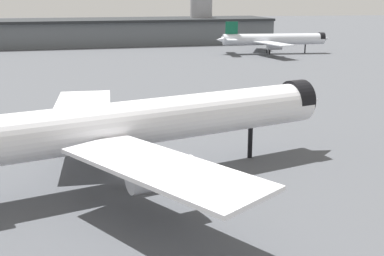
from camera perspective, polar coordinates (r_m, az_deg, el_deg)
ground at (r=65.23m, az=-7.66°, el=-5.44°), size 900.00×900.00×0.00m
airliner_near_gate at (r=61.58m, az=-6.09°, el=0.58°), size 57.65×51.30×16.77m
airliner_far_taxiway at (r=198.28m, az=9.62°, el=10.35°), size 46.63×42.54×12.74m
terminal_building at (r=235.15m, az=-16.55°, el=10.87°), size 216.07×51.34×20.69m
baggage_cart_trailing at (r=95.36m, az=-8.45°, el=1.95°), size 2.17×2.57×1.82m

